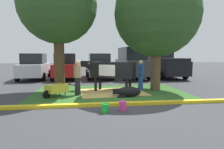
% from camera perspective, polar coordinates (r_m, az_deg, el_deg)
% --- Properties ---
extents(ground_plane, '(80.00, 80.00, 0.00)m').
position_cam_1_polar(ground_plane, '(8.10, 3.19, -7.95)').
color(ground_plane, '#38383D').
extents(grass_island, '(7.62, 4.69, 0.02)m').
position_cam_1_polar(grass_island, '(9.93, -0.54, -5.32)').
color(grass_island, '#2D5B23').
rests_on(grass_island, ground).
extents(curb_yellow, '(8.82, 0.24, 0.12)m').
position_cam_1_polar(curb_yellow, '(7.51, 1.79, -8.57)').
color(curb_yellow, yellow).
rests_on(curb_yellow, ground).
extents(hay_bedding, '(3.36, 2.62, 0.04)m').
position_cam_1_polar(hay_bedding, '(9.98, 0.23, -5.17)').
color(hay_bedding, tan).
rests_on(hay_bedding, ground).
extents(shade_tree_left, '(3.88, 3.88, 6.34)m').
position_cam_1_polar(shade_tree_left, '(10.59, -15.47, 18.88)').
color(shade_tree_left, '#4C3823').
rests_on(shade_tree_left, ground).
extents(shade_tree_right, '(4.49, 4.49, 6.31)m').
position_cam_1_polar(shade_tree_right, '(11.02, 12.88, 16.74)').
color(shade_tree_right, brown).
rests_on(shade_tree_right, ground).
extents(cow_holstein, '(2.82, 2.04, 1.58)m').
position_cam_1_polar(cow_holstein, '(10.08, -0.40, 1.26)').
color(cow_holstein, black).
rests_on(cow_holstein, ground).
extents(calf_lying, '(1.31, 0.53, 0.48)m').
position_cam_1_polar(calf_lying, '(8.97, 4.66, -5.05)').
color(calf_lying, black).
rests_on(calf_lying, ground).
extents(person_handler, '(0.34, 0.53, 1.64)m').
position_cam_1_polar(person_handler, '(10.47, 8.36, 0.03)').
color(person_handler, '#23478C').
rests_on(person_handler, ground).
extents(person_visitor_near, '(0.34, 0.53, 1.66)m').
position_cam_1_polar(person_visitor_near, '(9.35, -10.01, -0.62)').
color(person_visitor_near, black).
rests_on(person_visitor_near, ground).
extents(wheelbarrow, '(1.39, 1.31, 0.63)m').
position_cam_1_polar(wheelbarrow, '(9.29, -15.93, -3.95)').
color(wheelbarrow, gold).
rests_on(wheelbarrow, ground).
extents(bucket_green, '(0.27, 0.27, 0.31)m').
position_cam_1_polar(bucket_green, '(6.60, -2.01, -9.65)').
color(bucket_green, green).
rests_on(bucket_green, ground).
extents(bucket_pink, '(0.27, 0.27, 0.33)m').
position_cam_1_polar(bucket_pink, '(6.84, 3.12, -9.05)').
color(bucket_pink, '#EA3893').
rests_on(bucket_pink, ground).
extents(sedan_silver, '(2.16, 4.47, 2.02)m').
position_cam_1_polar(sedan_silver, '(16.65, -21.63, 2.13)').
color(sedan_silver, silver).
rests_on(sedan_silver, ground).
extents(sedan_red, '(2.16, 4.47, 2.02)m').
position_cam_1_polar(sedan_red, '(16.17, -13.33, 2.28)').
color(sedan_red, red).
rests_on(sedan_red, ground).
extents(hatchback_white, '(2.16, 4.47, 2.02)m').
position_cam_1_polar(hatchback_white, '(16.06, -3.81, 2.40)').
color(hatchback_white, silver).
rests_on(hatchback_white, ground).
extents(suv_dark_grey, '(2.26, 4.67, 2.52)m').
position_cam_1_polar(suv_dark_grey, '(16.25, 5.75, 3.43)').
color(suv_dark_grey, '#3D3D42').
rests_on(suv_dark_grey, ground).
extents(pickup_truck_black, '(2.38, 5.47, 2.42)m').
position_cam_1_polar(pickup_truck_black, '(17.49, 14.74, 2.92)').
color(pickup_truck_black, black).
rests_on(pickup_truck_black, ground).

